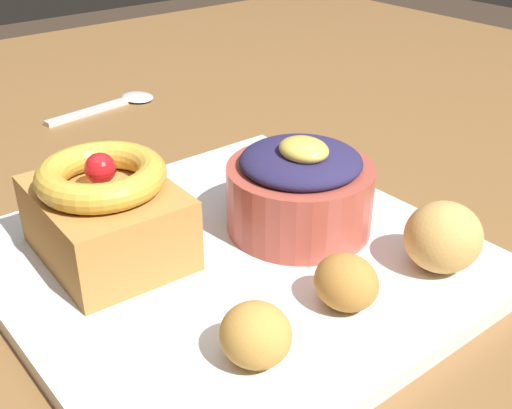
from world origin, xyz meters
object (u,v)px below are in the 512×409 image
spoon (117,103)px  fritter_back (346,282)px  fritter_middle (443,237)px  cake_slice (106,211)px  front_plate (232,260)px  fritter_front (256,335)px  berry_ramekin (300,188)px

spoon → fritter_back: bearing=-107.9°
fritter_middle → cake_slice: bearing=-132.8°
front_plate → fritter_front: fritter_front is taller
cake_slice → fritter_middle: bearing=47.2°
front_plate → fritter_back: (0.08, 0.02, 0.02)m
berry_ramekin → fritter_middle: size_ratio=2.04×
berry_ramekin → cake_slice: bearing=-113.2°
front_plate → spoon: (-0.32, 0.09, -0.00)m
fritter_middle → spoon: 0.41m
fritter_back → spoon: size_ratio=0.30×
fritter_front → front_plate: bearing=150.0°
fritter_back → cake_slice: bearing=-149.1°
front_plate → cake_slice: 0.08m
front_plate → berry_ramekin: bearing=86.8°
front_plate → cake_slice: bearing=-127.4°
fritter_middle → spoon: size_ratio=0.38×
cake_slice → fritter_front: bearing=4.5°
cake_slice → spoon: cake_slice is taller
berry_ramekin → fritter_middle: bearing=21.1°
fritter_back → fritter_front: bearing=-87.0°
cake_slice → fritter_back: 0.15m
fritter_middle → fritter_back: bearing=-97.4°
cake_slice → berry_ramekin: (0.05, 0.12, -0.00)m
fritter_front → fritter_back: fritter_front is taller
front_plate → fritter_middle: bearing=44.0°
cake_slice → fritter_front: (0.13, 0.01, -0.02)m
front_plate → berry_ramekin: size_ratio=2.85×
fritter_back → spoon: bearing=169.9°
berry_ramekin → fritter_front: size_ratio=2.64×
fritter_middle → front_plate: bearing=-136.0°
spoon → fritter_middle: bearing=-97.7°
berry_ramekin → front_plate: bearing=-93.2°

